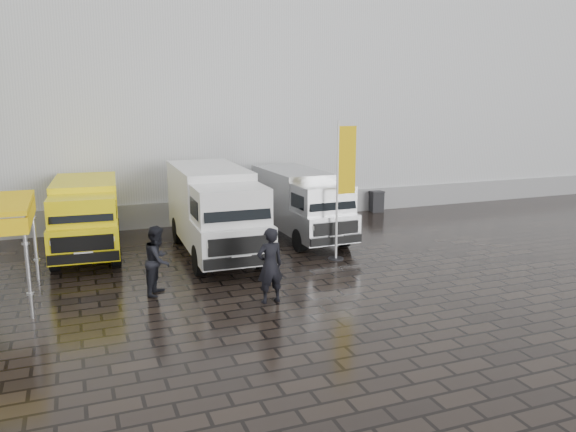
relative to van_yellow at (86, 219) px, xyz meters
name	(u,v)px	position (x,y,z in m)	size (l,w,h in m)	color
ground	(330,273)	(6.65, -4.78, -1.21)	(120.00, 120.00, 0.00)	black
exhibition_hall	(240,81)	(8.65, 11.22, 4.79)	(44.00, 16.00, 12.00)	silver
hall_plinth	(294,205)	(8.65, 3.17, -0.71)	(44.00, 0.15, 1.00)	gray
van_yellow	(86,219)	(0.00, 0.00, 0.00)	(2.01, 5.23, 2.42)	yellow
van_white	(215,212)	(3.99, -1.50, 0.21)	(2.17, 6.52, 2.83)	white
van_silver	(301,205)	(7.49, -0.44, 0.02)	(1.89, 5.66, 2.45)	#9E9FA2
flagpole	(342,184)	(7.63, -3.52, 1.23)	(0.88, 0.50, 4.44)	black
wheelie_bin	(377,201)	(12.55, 2.77, -0.73)	(0.57, 0.57, 0.95)	black
person_front	(270,265)	(4.18, -6.42, -0.23)	(0.71, 0.47, 1.95)	black
person_tent	(158,260)	(1.63, -4.77, -0.28)	(0.90, 0.70, 1.85)	black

